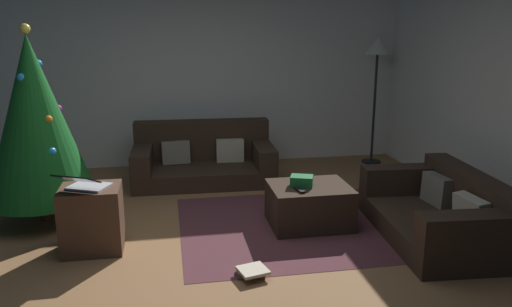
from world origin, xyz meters
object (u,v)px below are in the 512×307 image
(laptop, at_px, (84,184))
(ottoman, at_px, (309,205))
(side_table, at_px, (92,219))
(corner_lamp, at_px, (377,56))
(couch_right, at_px, (444,213))
(tv_remote, at_px, (300,190))
(gift_box, at_px, (302,181))
(book_stack, at_px, (252,272))
(christmas_tree, at_px, (35,119))
(couch_left, at_px, (203,159))

(laptop, bearing_deg, ottoman, 7.18)
(side_table, xyz_separation_m, corner_lamp, (3.67, 2.36, 1.27))
(couch_right, distance_m, tv_remote, 1.39)
(gift_box, distance_m, book_stack, 1.24)
(gift_box, height_order, tv_remote, gift_box)
(christmas_tree, bearing_deg, ottoman, -12.94)
(christmas_tree, height_order, corner_lamp, christmas_tree)
(tv_remote, relative_size, laptop, 0.31)
(ottoman, xyz_separation_m, side_table, (-2.08, -0.21, 0.08))
(couch_left, relative_size, book_stack, 6.74)
(couch_right, relative_size, ottoman, 2.17)
(christmas_tree, relative_size, book_stack, 7.39)
(gift_box, height_order, corner_lamp, corner_lamp)
(couch_left, relative_size, couch_right, 1.06)
(tv_remote, relative_size, corner_lamp, 0.09)
(gift_box, relative_size, corner_lamp, 0.12)
(corner_lamp, bearing_deg, side_table, -147.28)
(laptop, bearing_deg, tv_remote, 3.35)
(ottoman, bearing_deg, tv_remote, -134.17)
(ottoman, xyz_separation_m, tv_remote, (-0.15, -0.15, 0.22))
(gift_box, xyz_separation_m, side_table, (-1.99, -0.20, -0.18))
(couch_left, distance_m, book_stack, 2.73)
(couch_left, xyz_separation_m, couch_right, (2.12, -2.27, -0.03))
(couch_right, xyz_separation_m, laptop, (-3.29, 0.25, 0.40))
(couch_left, bearing_deg, ottoman, 119.66)
(laptop, relative_size, corner_lamp, 0.28)
(book_stack, bearing_deg, side_table, 150.43)
(ottoman, xyz_separation_m, laptop, (-2.10, -0.26, 0.43))
(ottoman, distance_m, laptop, 2.16)
(couch_left, xyz_separation_m, gift_box, (0.85, -1.76, 0.20))
(tv_remote, bearing_deg, couch_right, -27.80)
(gift_box, height_order, laptop, laptop)
(gift_box, relative_size, book_stack, 0.81)
(laptop, distance_m, corner_lamp, 4.51)
(book_stack, bearing_deg, tv_remote, 52.84)
(couch_left, relative_size, side_table, 3.09)
(couch_right, relative_size, side_table, 2.92)
(side_table, distance_m, book_stack, 1.54)
(couch_right, bearing_deg, gift_box, 72.38)
(couch_right, xyz_separation_m, gift_box, (-1.27, 0.51, 0.23))
(ottoman, height_order, book_stack, ottoman)
(laptop, bearing_deg, couch_right, -4.29)
(gift_box, xyz_separation_m, christmas_tree, (-2.58, 0.61, 0.60))
(side_table, relative_size, laptop, 1.14)
(corner_lamp, bearing_deg, ottoman, -126.49)
(gift_box, height_order, book_stack, gift_box)
(couch_left, bearing_deg, tv_remote, 114.12)
(side_table, height_order, laptop, laptop)
(couch_left, distance_m, tv_remote, 2.07)
(laptop, relative_size, book_stack, 1.91)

